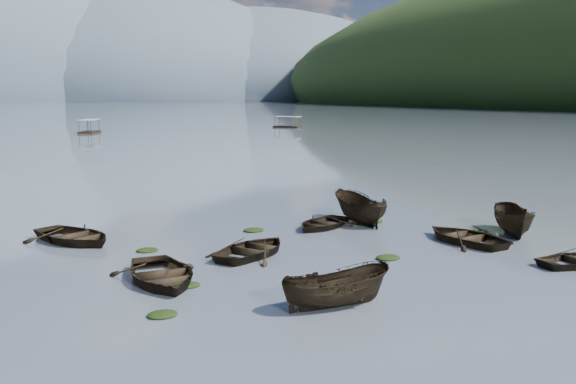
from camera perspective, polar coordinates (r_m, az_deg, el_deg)
name	(u,v)px	position (r m, az deg, el deg)	size (l,w,h in m)	color
ground_plane	(422,294)	(23.58, 11.81, -8.84)	(2400.00, 2400.00, 0.00)	slate
haze_mtn_c	(127,100)	(931.01, -14.08, 7.91)	(520.00, 520.00, 260.00)	#475666
haze_mtn_d	(249,100)	(976.88, -3.51, 8.17)	(520.00, 520.00, 220.00)	#475666
rowboat_0	(161,282)	(24.93, -11.19, -7.86)	(3.49, 4.88, 1.01)	black
rowboat_1	(254,255)	(28.54, -3.07, -5.60)	(3.20, 4.48, 0.93)	black
rowboat_2	(336,307)	(21.81, 4.31, -10.12)	(1.50, 3.98, 1.54)	black
rowboat_3	(465,242)	(32.11, 15.46, -4.30)	(3.30, 4.62, 0.96)	black
rowboat_5	(513,234)	(34.60, 19.39, -3.56)	(1.67, 4.43, 1.71)	black
rowboat_6	(74,242)	(32.57, -18.47, -4.25)	(3.52, 4.93, 1.02)	black
rowboat_7	(322,228)	(34.32, 3.01, -3.17)	(2.92, 4.08, 0.85)	black
rowboat_8	(359,223)	(35.79, 6.32, -2.72)	(1.78, 4.74, 1.83)	black
weed_clump_0	(162,316)	(21.26, -11.12, -10.77)	(1.00, 0.82, 0.22)	black
weed_clump_1	(188,286)	(24.21, -8.89, -8.30)	(0.94, 0.75, 0.21)	black
weed_clump_2	(388,259)	(28.12, 8.87, -5.90)	(1.09, 0.87, 0.24)	black
weed_clump_3	(362,225)	(35.24, 6.55, -2.90)	(0.77, 0.65, 0.17)	black
weed_clump_4	(479,232)	(34.56, 16.59, -3.44)	(1.00, 0.79, 0.21)	black
weed_clump_5	(147,251)	(29.82, -12.40, -5.17)	(1.00, 0.81, 0.21)	black
weed_clump_6	(254,231)	(33.39, -3.06, -3.50)	(1.09, 0.91, 0.23)	black
weed_clump_7	(373,222)	(36.01, 7.53, -2.67)	(1.19, 0.95, 0.26)	black
pontoon_centre	(90,133)	(125.43, -17.22, 5.01)	(2.67, 6.40, 2.45)	black
pontoon_right	(288,128)	(140.77, -0.04, 5.75)	(2.55, 6.12, 2.35)	black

